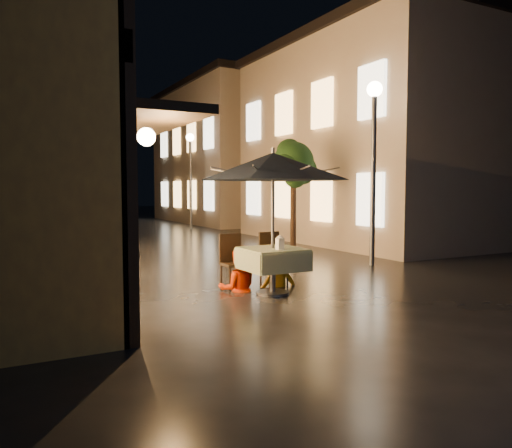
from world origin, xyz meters
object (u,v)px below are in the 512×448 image
streetlamp_near (374,139)px  cafe_table (273,259)px  patio_umbrella (273,167)px  person_orange (238,250)px  person_yellow (277,249)px  bicycle_0 (102,249)px  table_lantern (280,241)px

streetlamp_near → cafe_table: 4.64m
patio_umbrella → person_orange: patio_umbrella is taller
person_yellow → cafe_table: bearing=58.5°
streetlamp_near → bicycle_0: 6.55m
cafe_table → streetlamp_near: bearing=24.9°
table_lantern → person_orange: person_orange is taller
patio_umbrella → bicycle_0: patio_umbrella is taller
patio_umbrella → table_lantern: (0.00, -0.24, -1.23)m
streetlamp_near → table_lantern: bearing=-152.0°
patio_umbrella → table_lantern: size_ratio=10.18×
cafe_table → patio_umbrella: (0.00, -0.00, 1.56)m
person_orange → bicycle_0: size_ratio=0.76×
person_orange → cafe_table: bearing=140.9°
cafe_table → table_lantern: (0.00, -0.24, 0.33)m
person_yellow → patio_umbrella: bearing=58.5°
patio_umbrella → bicycle_0: (-2.12, 3.64, -1.66)m
cafe_table → table_lantern: size_ratio=3.96×
cafe_table → table_lantern: bearing=-90.0°
cafe_table → patio_umbrella: patio_umbrella is taller
cafe_table → person_orange: (-0.39, 0.55, 0.12)m
table_lantern → bicycle_0: bearing=118.7°
cafe_table → table_lantern: table_lantern is taller
streetlamp_near → table_lantern: (-3.64, -1.93, -2.00)m
person_yellow → bicycle_0: 3.99m
streetlamp_near → bicycle_0: streetlamp_near is taller
streetlamp_near → cafe_table: bearing=-155.1°
streetlamp_near → person_yellow: (-3.22, -1.12, -2.23)m
patio_umbrella → person_yellow: bearing=53.5°
patio_umbrella → table_lantern: patio_umbrella is taller
streetlamp_near → person_orange: size_ratio=2.99×
streetlamp_near → table_lantern: streetlamp_near is taller
table_lantern → person_yellow: person_yellow is taller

